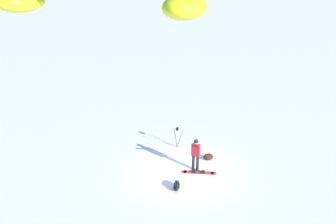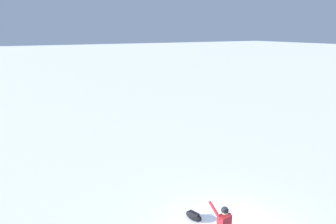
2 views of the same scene
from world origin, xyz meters
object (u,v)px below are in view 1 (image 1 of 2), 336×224
object	(u,v)px
camera_tripod	(177,133)
snowboarder	(196,152)
snowboard	(199,172)
gear_bag_small	(177,186)
gear_bag_large	(208,157)

from	to	relation	value
camera_tripod	snowboarder	bearing A→B (deg)	134.61
snowboard	camera_tripod	distance (m)	3.01
snowboarder	camera_tripod	distance (m)	2.59
snowboard	gear_bag_small	size ratio (longest dim) A/B	2.22
snowboarder	snowboard	bearing A→B (deg)	146.16
gear_bag_small	gear_bag_large	bearing A→B (deg)	-97.71
snowboarder	camera_tripod	size ratio (longest dim) A/B	1.43
gear_bag_large	camera_tripod	distance (m)	2.26
gear_bag_small	camera_tripod	bearing A→B (deg)	-66.32
snowboarder	gear_bag_large	bearing A→B (deg)	-101.36
camera_tripod	gear_bag_small	xyz separation A→B (m)	(-1.64, 3.74, -0.71)
snowboard	gear_bag_small	xyz separation A→B (m)	(0.43, 1.73, 0.15)
gear_bag_large	snowboarder	bearing A→B (deg)	78.64
snowboard	gear_bag_small	bearing A→B (deg)	76.14
camera_tripod	snowboard	bearing A→B (deg)	135.82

